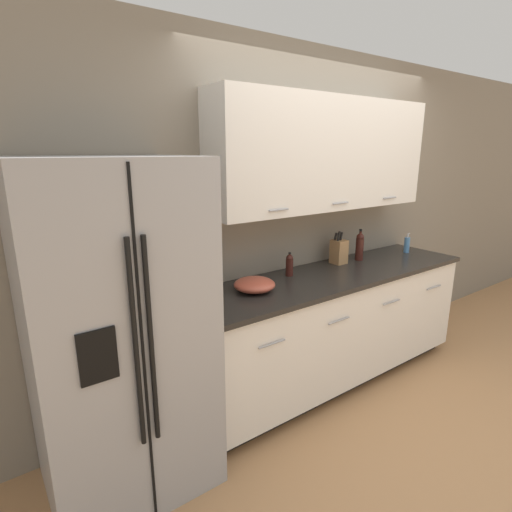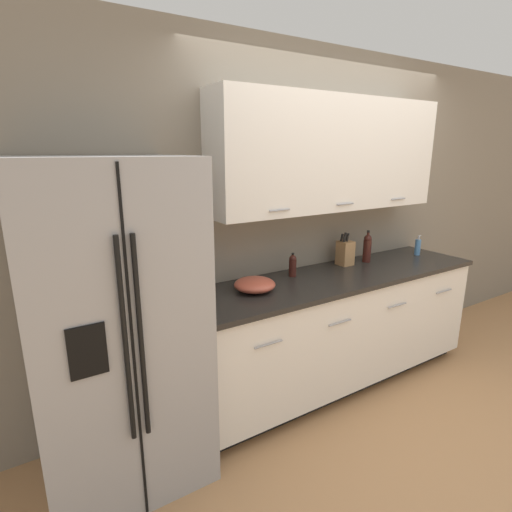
# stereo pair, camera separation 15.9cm
# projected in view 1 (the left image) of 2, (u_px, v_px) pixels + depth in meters

# --- Properties ---
(ground_plane) EXTENTS (14.00, 14.00, 0.00)m
(ground_plane) POSITION_uv_depth(u_px,v_px,m) (423.00, 420.00, 2.80)
(ground_plane) COLOR #B27F51
(wall_back) EXTENTS (10.00, 0.39, 2.60)m
(wall_back) POSITION_uv_depth(u_px,v_px,m) (320.00, 200.00, 3.24)
(wall_back) COLOR gray
(wall_back) RESTS_ON ground_plane
(counter_unit) EXTENTS (2.46, 0.64, 0.92)m
(counter_unit) POSITION_uv_depth(u_px,v_px,m) (332.00, 326.00, 3.22)
(counter_unit) COLOR black
(counter_unit) RESTS_ON ground_plane
(refrigerator) EXTENTS (0.86, 0.76, 1.81)m
(refrigerator) POSITION_uv_depth(u_px,v_px,m) (118.00, 333.00, 2.10)
(refrigerator) COLOR #9E9EA0
(refrigerator) RESTS_ON ground_plane
(knife_block) EXTENTS (0.11, 0.11, 0.28)m
(knife_block) POSITION_uv_depth(u_px,v_px,m) (339.00, 251.00, 3.32)
(knife_block) COLOR #A87A4C
(knife_block) RESTS_ON counter_unit
(wine_bottle) EXTENTS (0.07, 0.07, 0.27)m
(wine_bottle) POSITION_uv_depth(u_px,v_px,m) (360.00, 246.00, 3.42)
(wine_bottle) COLOR #3D1914
(wine_bottle) RESTS_ON counter_unit
(soap_dispenser) EXTENTS (0.06, 0.05, 0.18)m
(soap_dispenser) POSITION_uv_depth(u_px,v_px,m) (407.00, 245.00, 3.69)
(soap_dispenser) COLOR #4C7FB2
(soap_dispenser) RESTS_ON counter_unit
(oil_bottle) EXTENTS (0.06, 0.06, 0.18)m
(oil_bottle) POSITION_uv_depth(u_px,v_px,m) (289.00, 265.00, 3.00)
(oil_bottle) COLOR #3D1914
(oil_bottle) RESTS_ON counter_unit
(mixing_bowl) EXTENTS (0.28, 0.28, 0.09)m
(mixing_bowl) POSITION_uv_depth(u_px,v_px,m) (254.00, 285.00, 2.68)
(mixing_bowl) COLOR #B24C38
(mixing_bowl) RESTS_ON counter_unit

